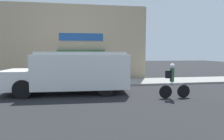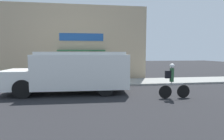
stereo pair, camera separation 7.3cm
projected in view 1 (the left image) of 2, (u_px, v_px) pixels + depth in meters
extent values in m
plane|color=#232326|center=(62.00, 88.00, 10.87)|extent=(70.00, 70.00, 0.00)
cube|color=gray|center=(64.00, 83.00, 12.11)|extent=(28.00, 2.55, 0.12)
cube|color=tan|center=(66.00, 43.00, 13.51)|extent=(12.78, 0.18, 5.89)
cube|color=#1E4C93|center=(81.00, 37.00, 13.53)|extent=(3.37, 0.05, 0.57)
cube|color=#235633|center=(81.00, 51.00, 13.26)|extent=(3.54, 0.80, 0.10)
cube|color=white|center=(82.00, 71.00, 9.47)|extent=(4.92, 2.26, 1.77)
cube|color=white|center=(20.00, 79.00, 9.14)|extent=(1.62, 2.00, 0.97)
cube|color=white|center=(82.00, 53.00, 9.38)|extent=(4.52, 2.08, 0.15)
cube|color=black|center=(6.00, 87.00, 9.09)|extent=(0.18, 2.08, 0.24)
cube|color=red|center=(61.00, 67.00, 10.61)|extent=(0.04, 0.44, 0.44)
cylinder|color=black|center=(35.00, 83.00, 10.12)|extent=(0.91, 0.28, 0.91)
cylinder|color=black|center=(23.00, 89.00, 8.33)|extent=(0.91, 0.28, 0.91)
cylinder|color=black|center=(103.00, 81.00, 10.58)|extent=(0.91, 0.28, 0.91)
cylinder|color=black|center=(106.00, 87.00, 8.80)|extent=(0.91, 0.28, 0.91)
cylinder|color=black|center=(184.00, 91.00, 8.47)|extent=(0.63, 0.05, 0.63)
cylinder|color=black|center=(166.00, 92.00, 8.35)|extent=(0.63, 0.05, 0.63)
cylinder|color=#999EA3|center=(175.00, 84.00, 8.38)|extent=(0.87, 0.05, 0.04)
cylinder|color=#999EA3|center=(172.00, 83.00, 8.35)|extent=(0.04, 0.04, 0.12)
cube|color=#2D5B38|center=(172.00, 75.00, 8.31)|extent=(0.12, 0.20, 0.65)
sphere|color=white|center=(172.00, 66.00, 8.27)|extent=(0.22, 0.22, 0.22)
cube|color=black|center=(168.00, 74.00, 8.28)|extent=(0.26, 0.14, 0.36)
cylinder|color=#38383D|center=(22.00, 77.00, 12.34)|extent=(0.53, 0.53, 0.73)
cylinder|color=black|center=(22.00, 71.00, 12.31)|extent=(0.54, 0.54, 0.04)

